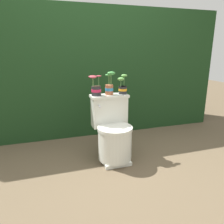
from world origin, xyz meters
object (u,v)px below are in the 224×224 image
(potted_plant_left, at_px, (96,88))
(toilet, at_px, (113,133))
(potted_plant_midleft, at_px, (109,86))
(potted_plant_middle, at_px, (123,87))

(potted_plant_left, bearing_deg, toilet, -44.19)
(potted_plant_left, height_order, potted_plant_midleft, potted_plant_midleft)
(toilet, relative_size, potted_plant_left, 3.26)
(potted_plant_midleft, distance_m, potted_plant_middle, 0.15)
(potted_plant_left, bearing_deg, potted_plant_middle, -1.36)
(potted_plant_left, bearing_deg, potted_plant_midleft, 3.35)
(potted_plant_left, relative_size, potted_plant_middle, 1.00)
(potted_plant_left, xyz_separation_m, potted_plant_midleft, (0.16, 0.01, 0.02))
(potted_plant_left, relative_size, potted_plant_midleft, 0.86)
(potted_plant_midleft, bearing_deg, potted_plant_middle, -6.32)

